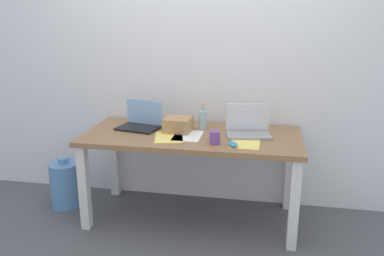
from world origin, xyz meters
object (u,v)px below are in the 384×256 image
object	(u,v)px
desk	(192,146)
laptop_right	(248,128)
laptop_left	(140,122)
beer_bottle	(203,119)
cardboard_box	(178,125)
coffee_mug	(215,137)
computer_mouse	(233,144)
water_cooler_jug	(66,184)

from	to	relation	value
desk	laptop_right	xyz separation A→B (m)	(0.43, 0.06, 0.15)
laptop_right	desk	bearing A→B (deg)	-172.69
laptop_right	laptop_left	bearing A→B (deg)	177.65
beer_bottle	cardboard_box	bearing A→B (deg)	-153.98
beer_bottle	coffee_mug	bearing A→B (deg)	-67.51
laptop_left	laptop_right	bearing A→B (deg)	-2.35
beer_bottle	cardboard_box	size ratio (longest dim) A/B	1.07
computer_mouse	coffee_mug	xyz separation A→B (m)	(-0.14, 0.04, 0.03)
laptop_right	water_cooler_jug	bearing A→B (deg)	-178.23
coffee_mug	laptop_left	bearing A→B (deg)	155.88
water_cooler_jug	laptop_right	bearing A→B (deg)	1.77
computer_mouse	coffee_mug	size ratio (longest dim) A/B	1.05
beer_bottle	computer_mouse	size ratio (longest dim) A/B	2.23
beer_bottle	laptop_left	bearing A→B (deg)	-174.53
water_cooler_jug	desk	bearing A→B (deg)	-0.37
laptop_left	coffee_mug	bearing A→B (deg)	-24.12
beer_bottle	cardboard_box	distance (m)	0.21
coffee_mug	water_cooler_jug	world-z (taller)	coffee_mug
beer_bottle	desk	bearing A→B (deg)	-114.26
desk	computer_mouse	world-z (taller)	computer_mouse
laptop_left	coffee_mug	distance (m)	0.72
cardboard_box	coffee_mug	world-z (taller)	cardboard_box
computer_mouse	water_cooler_jug	size ratio (longest dim) A/B	0.22
desk	water_cooler_jug	bearing A→B (deg)	179.63
beer_bottle	computer_mouse	bearing A→B (deg)	-54.12
laptop_right	coffee_mug	xyz separation A→B (m)	(-0.23, -0.26, -0.01)
laptop_right	water_cooler_jug	size ratio (longest dim) A/B	0.82
desk	computer_mouse	xyz separation A→B (m)	(0.34, -0.24, 0.11)
computer_mouse	laptop_right	bearing A→B (deg)	56.20
computer_mouse	desk	bearing A→B (deg)	127.68
beer_bottle	cardboard_box	world-z (taller)	beer_bottle
desk	cardboard_box	bearing A→B (deg)	157.84
desk	laptop_right	bearing A→B (deg)	7.31
computer_mouse	beer_bottle	bearing A→B (deg)	109.04
desk	computer_mouse	bearing A→B (deg)	-35.48
computer_mouse	coffee_mug	bearing A→B (deg)	146.21
coffee_mug	water_cooler_jug	size ratio (longest dim) A/B	0.21
laptop_right	cardboard_box	size ratio (longest dim) A/B	1.75
beer_bottle	cardboard_box	xyz separation A→B (m)	(-0.19, -0.09, -0.03)
laptop_left	computer_mouse	xyz separation A→B (m)	(0.79, -0.34, -0.03)
desk	laptop_left	bearing A→B (deg)	168.49
laptop_right	cardboard_box	bearing A→B (deg)	-179.44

